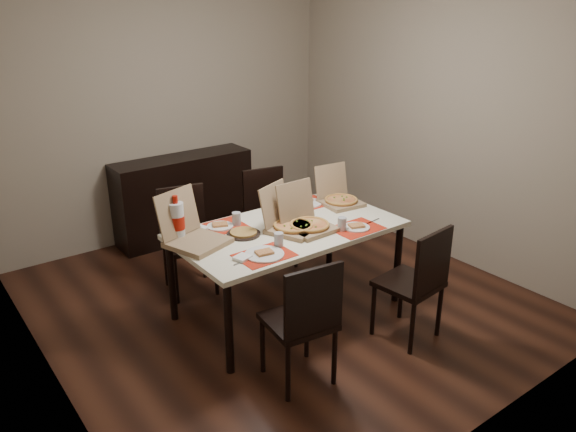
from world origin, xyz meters
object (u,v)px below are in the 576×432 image
(chair_near_left, at_px, (304,318))
(chair_far_left, at_px, (186,235))
(sideboard, at_px, (184,197))
(pizza_box_center, at_px, (307,223))
(dining_table, at_px, (288,235))
(dip_bowl, at_px, (286,219))
(chair_near_right, at_px, (417,280))
(soda_bottle, at_px, (177,221))
(chair_far_right, at_px, (268,213))

(chair_near_left, distance_m, chair_far_left, 1.72)
(sideboard, bearing_deg, pizza_box_center, -88.65)
(dining_table, height_order, dip_bowl, dip_bowl)
(chair_far_left, bearing_deg, chair_near_right, -61.27)
(chair_near_right, distance_m, chair_far_left, 2.05)
(dining_table, relative_size, soda_bottle, 5.07)
(dining_table, bearing_deg, chair_far_left, 118.75)
(dining_table, bearing_deg, dip_bowl, 58.80)
(pizza_box_center, height_order, soda_bottle, same)
(chair_far_right, distance_m, dip_bowl, 0.85)
(chair_far_right, bearing_deg, dip_bowl, -114.34)
(chair_far_right, relative_size, pizza_box_center, 2.30)
(soda_bottle, bearing_deg, chair_near_left, -75.08)
(sideboard, xyz_separation_m, pizza_box_center, (0.05, -2.07, 0.36))
(chair_near_right, relative_size, chair_far_left, 1.00)
(dip_bowl, bearing_deg, pizza_box_center, -86.25)
(chair_far_right, distance_m, pizza_box_center, 1.09)
(dining_table, bearing_deg, chair_far_right, 64.52)
(pizza_box_center, relative_size, dip_bowl, 3.46)
(chair_far_right, bearing_deg, chair_near_right, -87.14)
(chair_near_left, bearing_deg, dining_table, 59.14)
(sideboard, height_order, pizza_box_center, pizza_box_center)
(chair_near_left, height_order, chair_near_right, same)
(dining_table, bearing_deg, chair_near_left, -120.86)
(dining_table, relative_size, dip_bowl, 15.36)
(pizza_box_center, bearing_deg, sideboard, 91.35)
(chair_far_left, xyz_separation_m, chair_far_right, (0.90, 0.01, 0.00))
(dining_table, relative_size, chair_near_left, 1.94)
(pizza_box_center, xyz_separation_m, dip_bowl, (-0.02, 0.25, -0.04))
(dining_table, xyz_separation_m, soda_bottle, (-0.81, 0.31, 0.22))
(pizza_box_center, bearing_deg, chair_far_left, 120.38)
(dining_table, xyz_separation_m, chair_near_right, (0.51, -0.93, -0.17))
(dining_table, xyz_separation_m, dip_bowl, (0.08, 0.14, 0.08))
(chair_far_left, bearing_deg, soda_bottle, -121.25)
(chair_near_right, xyz_separation_m, chair_far_left, (-0.99, 1.80, 0.00))
(chair_far_right, xyz_separation_m, pizza_box_center, (-0.32, -1.00, 0.30))
(dip_bowl, bearing_deg, dining_table, -121.20)
(sideboard, distance_m, dining_table, 1.97)
(chair_near_left, height_order, dip_bowl, chair_near_left)
(chair_far_left, distance_m, soda_bottle, 0.76)
(pizza_box_center, bearing_deg, dip_bowl, 93.75)
(sideboard, bearing_deg, soda_bottle, -117.86)
(sideboard, relative_size, chair_near_left, 1.61)
(chair_near_right, bearing_deg, chair_far_left, 118.73)
(sideboard, height_order, chair_far_right, chair_far_right)
(pizza_box_center, relative_size, soda_bottle, 1.14)
(sideboard, distance_m, chair_far_right, 1.13)
(sideboard, bearing_deg, chair_near_right, -80.98)
(dining_table, distance_m, chair_near_right, 1.07)
(dining_table, xyz_separation_m, pizza_box_center, (0.10, -0.12, 0.12))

